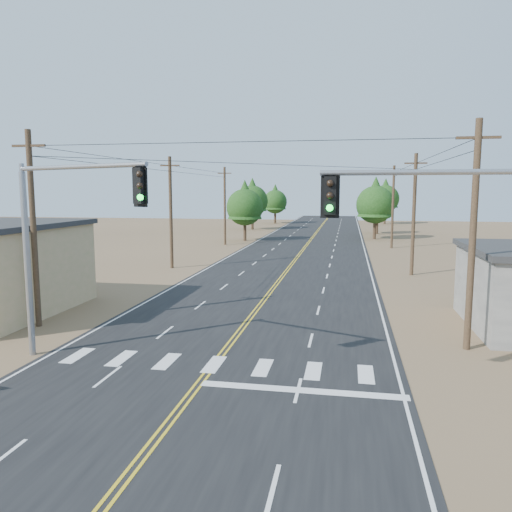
# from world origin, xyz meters

# --- Properties ---
(ground) EXTENTS (220.00, 220.00, 0.00)m
(ground) POSITION_xyz_m (0.00, 0.00, 0.00)
(ground) COLOR olive
(ground) RESTS_ON ground
(road) EXTENTS (15.00, 200.00, 0.02)m
(road) POSITION_xyz_m (0.00, 30.00, 0.01)
(road) COLOR black
(road) RESTS_ON ground
(utility_pole_left_near) EXTENTS (1.80, 0.30, 10.00)m
(utility_pole_left_near) POSITION_xyz_m (-10.50, 12.00, 5.12)
(utility_pole_left_near) COLOR #4C3826
(utility_pole_left_near) RESTS_ON ground
(utility_pole_left_mid) EXTENTS (1.80, 0.30, 10.00)m
(utility_pole_left_mid) POSITION_xyz_m (-10.50, 32.00, 5.12)
(utility_pole_left_mid) COLOR #4C3826
(utility_pole_left_mid) RESTS_ON ground
(utility_pole_left_far) EXTENTS (1.80, 0.30, 10.00)m
(utility_pole_left_far) POSITION_xyz_m (-10.50, 52.00, 5.12)
(utility_pole_left_far) COLOR #4C3826
(utility_pole_left_far) RESTS_ON ground
(utility_pole_right_near) EXTENTS (1.80, 0.30, 10.00)m
(utility_pole_right_near) POSITION_xyz_m (10.50, 12.00, 5.12)
(utility_pole_right_near) COLOR #4C3826
(utility_pole_right_near) RESTS_ON ground
(utility_pole_right_mid) EXTENTS (1.80, 0.30, 10.00)m
(utility_pole_right_mid) POSITION_xyz_m (10.50, 32.00, 5.12)
(utility_pole_right_mid) COLOR #4C3826
(utility_pole_right_mid) RESTS_ON ground
(utility_pole_right_far) EXTENTS (1.80, 0.30, 10.00)m
(utility_pole_right_far) POSITION_xyz_m (10.50, 52.00, 5.12)
(utility_pole_right_far) COLOR #4C3826
(utility_pole_right_far) RESTS_ON ground
(signal_mast_left) EXTENTS (6.67, 2.90, 8.09)m
(signal_mast_left) POSITION_xyz_m (-6.08, 7.06, 5.50)
(signal_mast_left) COLOR gray
(signal_mast_left) RESTS_ON ground
(signal_mast_right) EXTENTS (6.81, 0.46, 7.73)m
(signal_mast_right) POSITION_xyz_m (9.03, 4.76, 5.26)
(signal_mast_right) COLOR gray
(signal_mast_right) RESTS_ON ground
(tree_left_near) EXTENTS (5.12, 5.12, 8.53)m
(tree_left_near) POSITION_xyz_m (-9.04, 57.68, 5.22)
(tree_left_near) COLOR #3F2D1E
(tree_left_near) RESTS_ON ground
(tree_left_mid) EXTENTS (5.60, 5.60, 9.34)m
(tree_left_mid) POSITION_xyz_m (-11.87, 77.97, 5.71)
(tree_left_mid) COLOR #3F2D1E
(tree_left_mid) RESTS_ON ground
(tree_left_far) EXTENTS (5.05, 5.05, 8.42)m
(tree_left_far) POSITION_xyz_m (-10.25, 95.39, 5.15)
(tree_left_far) COLOR #3F2D1E
(tree_left_far) RESTS_ON ground
(tree_right_near) EXTENTS (5.43, 5.43, 9.06)m
(tree_right_near) POSITION_xyz_m (9.00, 63.33, 5.54)
(tree_right_near) COLOR #3F2D1E
(tree_right_near) RESTS_ON ground
(tree_right_mid) EXTENTS (4.32, 4.32, 7.21)m
(tree_right_mid) POSITION_xyz_m (9.85, 72.68, 4.41)
(tree_right_mid) COLOR #3F2D1E
(tree_right_mid) RESTS_ON ground
(tree_right_far) EXTENTS (5.77, 5.77, 9.61)m
(tree_right_far) POSITION_xyz_m (12.79, 97.91, 5.88)
(tree_right_far) COLOR #3F2D1E
(tree_right_far) RESTS_ON ground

